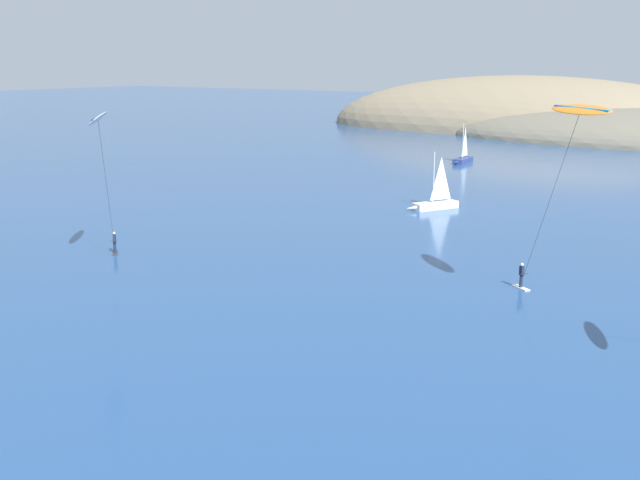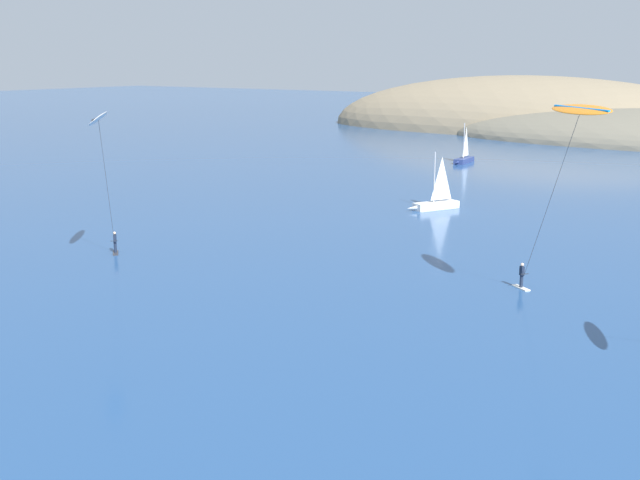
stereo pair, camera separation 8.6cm
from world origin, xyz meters
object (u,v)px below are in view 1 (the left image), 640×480
at_px(sailboat_near, 433,203).
at_px(kitesurfer_white, 99,130).
at_px(kitesurfer_orange, 575,124).
at_px(sailboat_far, 462,159).

height_order(sailboat_near, kitesurfer_white, kitesurfer_white).
distance_m(kitesurfer_orange, kitesurfer_white, 31.33).
height_order(sailboat_far, kitesurfer_white, kitesurfer_white).
bearing_deg(sailboat_near, kitesurfer_white, -105.34).
xyz_separation_m(sailboat_far, kitesurfer_white, (3.16, -68.45, 9.17)).
height_order(sailboat_far, kitesurfer_orange, kitesurfer_orange).
bearing_deg(sailboat_far, sailboat_near, -70.39).
bearing_deg(kitesurfer_orange, kitesurfer_white, -164.88).
distance_m(sailboat_far, kitesurfer_orange, 69.69).
bearing_deg(kitesurfer_orange, sailboat_far, 118.97).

